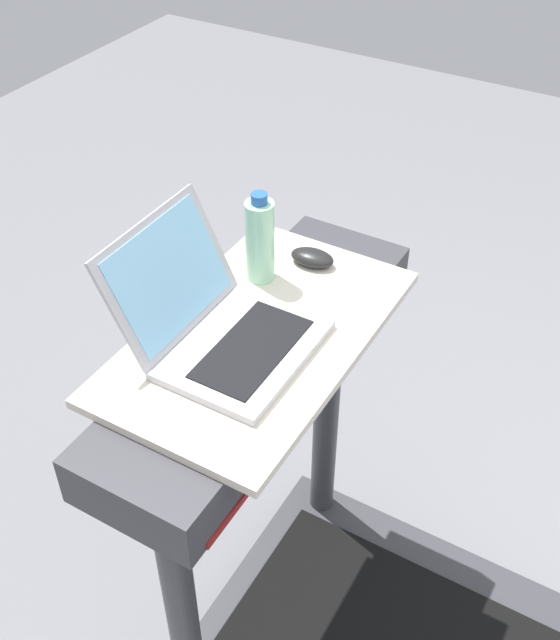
# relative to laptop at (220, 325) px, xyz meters

# --- Properties ---
(desk_board) EXTENTS (0.68, 0.41, 0.02)m
(desk_board) POSITION_rel_laptop_xyz_m (0.07, -0.04, -0.06)
(desk_board) COLOR beige
(desk_board) RESTS_ON treadmill_base
(laptop) EXTENTS (0.31, 0.34, 0.23)m
(laptop) POSITION_rel_laptop_xyz_m (0.00, 0.00, 0.00)
(laptop) COLOR #B7B7BC
(laptop) RESTS_ON desk_board
(computer_mouse) EXTENTS (0.07, 0.10, 0.03)m
(computer_mouse) POSITION_rel_laptop_xyz_m (0.32, -0.03, -0.03)
(computer_mouse) COLOR black
(computer_mouse) RESTS_ON desk_board
(water_bottle) EXTENTS (0.06, 0.06, 0.21)m
(water_bottle) POSITION_rel_laptop_xyz_m (0.23, 0.05, 0.05)
(water_bottle) COLOR #9EDBB2
(water_bottle) RESTS_ON desk_board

